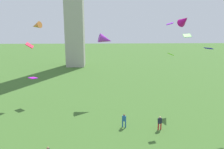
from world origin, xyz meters
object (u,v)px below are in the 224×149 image
at_px(kite_flying_2, 209,48).
at_px(kite_flying_4, 36,26).
at_px(kite_flying_0, 187,36).
at_px(kite_flying_9, 30,45).
at_px(kite_flying_6, 170,24).
at_px(person_0, 160,122).
at_px(kite_flying_1, 171,54).
at_px(kite_flying_8, 33,78).
at_px(kite_flying_7, 105,40).
at_px(kite_flying_5, 184,20).
at_px(person_1, 124,120).

xyz_separation_m(kite_flying_2, kite_flying_4, (-22.79, 16.16, 1.90)).
relative_size(kite_flying_0, kite_flying_2, 0.62).
bearing_deg(kite_flying_9, kite_flying_6, -110.55).
relative_size(person_0, kite_flying_4, 0.84).
relative_size(kite_flying_1, kite_flying_6, 0.79).
bearing_deg(kite_flying_9, kite_flying_8, 8.73).
relative_size(kite_flying_7, kite_flying_8, 1.59).
height_order(kite_flying_0, kite_flying_8, kite_flying_0).
distance_m(kite_flying_4, kite_flying_5, 24.44).
bearing_deg(person_0, kite_flying_8, 128.12).
bearing_deg(kite_flying_0, person_1, 162.24).
bearing_deg(person_1, kite_flying_5, 69.17).
relative_size(kite_flying_1, kite_flying_4, 0.39).
xyz_separation_m(kite_flying_1, kite_flying_9, (-16.71, -4.05, 1.67)).
height_order(person_1, kite_flying_9, kite_flying_9).
distance_m(person_0, kite_flying_9, 18.06).
distance_m(kite_flying_4, kite_flying_8, 9.08).
bearing_deg(kite_flying_5, person_1, -150.35).
relative_size(kite_flying_1, kite_flying_5, 0.32).
relative_size(kite_flying_5, kite_flying_8, 1.50).
xyz_separation_m(kite_flying_5, kite_flying_7, (-12.52, 1.45, -3.10)).
height_order(person_1, kite_flying_4, kite_flying_4).
bearing_deg(kite_flying_8, kite_flying_4, 131.41).
bearing_deg(kite_flying_1, person_0, -124.91).
height_order(kite_flying_1, kite_flying_7, kite_flying_7).
bearing_deg(kite_flying_5, kite_flying_2, -111.05).
height_order(person_1, kite_flying_1, kite_flying_1).
distance_m(kite_flying_0, kite_flying_7, 16.07).
distance_m(person_1, kite_flying_9, 14.64).
xyz_separation_m(kite_flying_5, kite_flying_6, (-6.37, -15.24, -0.11)).
distance_m(kite_flying_0, kite_flying_5, 12.27).
relative_size(person_1, kite_flying_9, 1.36).
relative_size(person_1, kite_flying_5, 0.70).
relative_size(kite_flying_0, kite_flying_8, 0.51).
xyz_separation_m(kite_flying_0, kite_flying_8, (-20.81, 10.64, -7.47)).
distance_m(person_0, kite_flying_5, 17.41).
bearing_deg(kite_flying_1, kite_flying_6, -111.54).
relative_size(kite_flying_2, kite_flying_4, 0.67).
xyz_separation_m(kite_flying_7, kite_flying_8, (-11.69, -2.50, -5.87)).
xyz_separation_m(kite_flying_4, kite_flying_7, (11.71, -1.61, -2.22)).
distance_m(person_1, kite_flying_1, 10.40).
relative_size(kite_flying_4, kite_flying_7, 0.78).
bearing_deg(person_0, kite_flying_9, 160.90).
xyz_separation_m(person_0, kite_flying_4, (-18.47, 13.86, 11.49)).
height_order(kite_flying_5, kite_flying_7, kite_flying_5).
bearing_deg(person_0, kite_flying_2, -52.01).
relative_size(person_0, kite_flying_7, 0.66).
bearing_deg(kite_flying_0, kite_flying_1, 97.26).
xyz_separation_m(person_0, person_1, (-4.45, 0.81, 0.01)).
distance_m(kite_flying_0, kite_flying_2, 2.73).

